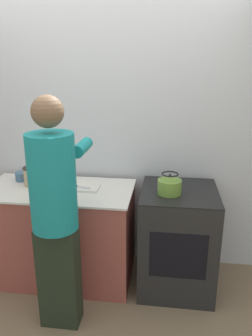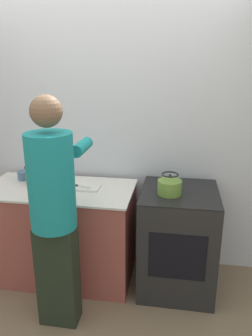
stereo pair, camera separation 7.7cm
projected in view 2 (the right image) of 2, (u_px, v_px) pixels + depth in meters
name	position (u px, v px, depth m)	size (l,w,h in m)	color
ground_plane	(92.00, 300.00, 2.82)	(12.00, 12.00, 0.00)	#7A664C
wall_back	(108.00, 134.00, 3.12)	(8.00, 0.05, 2.60)	silver
counter	(61.00, 232.00, 3.05)	(1.34, 0.68, 0.88)	#9E4C42
oven	(177.00, 239.00, 2.88)	(0.64, 0.68, 0.92)	black
person	(54.00, 208.00, 2.32)	(0.37, 0.61, 1.75)	#212B1D
cutting_board	(79.00, 187.00, 2.91)	(0.37, 0.18, 0.02)	silver
knife	(80.00, 186.00, 2.89)	(0.21, 0.08, 0.01)	silver
kettle	(170.00, 186.00, 2.66)	(0.20, 0.20, 0.18)	olive
bowl_prep	(24.00, 175.00, 3.11)	(0.12, 0.12, 0.08)	#426684
bowl_mixing	(39.00, 193.00, 2.70)	(0.14, 0.14, 0.08)	silver
canister_jar	(34.00, 175.00, 2.97)	(0.16, 0.16, 0.17)	tan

